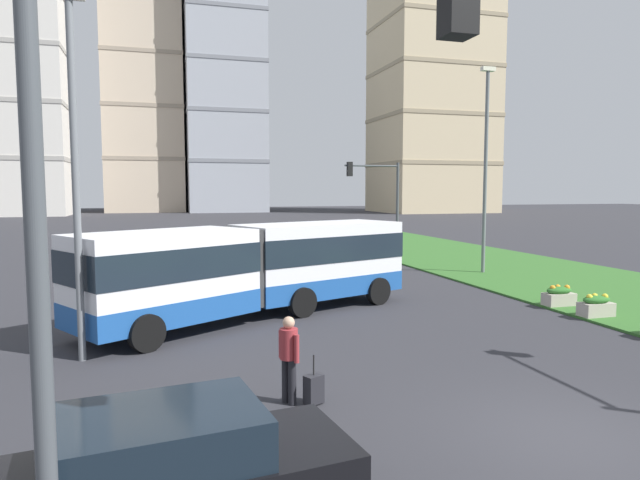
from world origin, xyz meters
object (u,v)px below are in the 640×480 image
Objects in this scene: articulated_bus at (254,267)px; flower_planter_2 at (596,306)px; streetlight_left at (75,162)px; apartment_tower_west at (7,81)px; apartment_tower_centre at (223,94)px; apartment_tower_westcentre at (144,89)px; car_silver_hatch at (173,265)px; streetlight_median at (486,163)px; pedestrian_crossing at (289,354)px; traffic_light_near_left at (200,171)px; traffic_light_far_right at (380,194)px; apartment_tower_eastcentre at (432,74)px; flower_planter_3 at (559,296)px; car_black_sedan at (172,476)px; rolling_suitcase at (314,389)px.

articulated_bus is 10.57× the size of flower_planter_2.
articulated_bus is 1.32× the size of streetlight_left.
apartment_tower_west is 37.12m from apartment_tower_centre.
apartment_tower_westcentre reaches higher than apartment_tower_centre.
car_silver_hatch is (-2.42, 8.15, -0.90)m from articulated_bus.
pedestrian_crossing is at bearing -133.60° from streetlight_median.
apartment_tower_west is at bearing 105.42° from pedestrian_crossing.
traffic_light_near_left is (-0.24, -21.57, 3.60)m from car_silver_hatch.
articulated_bus is 2.02× the size of traffic_light_far_right.
car_silver_hatch is at bearing -163.59° from traffic_light_far_right.
car_silver_hatch is at bearing -125.13° from apartment_tower_eastcentre.
apartment_tower_eastcentre is at bearing -22.02° from apartment_tower_centre.
flower_planter_3 is 9.54m from streetlight_median.
streetlight_median is 0.22× the size of apartment_tower_centre.
rolling_suitcase is (2.76, 3.51, -0.44)m from car_black_sedan.
car_silver_hatch is 17.45m from flower_planter_2.
apartment_tower_eastcentre is at bearing -20.44° from apartment_tower_westcentre.
traffic_light_near_left is 107.23m from apartment_tower_eastcentre.
articulated_bus is 0.25× the size of apartment_tower_centre.
traffic_light_near_left is at bearing -114.18° from rolling_suitcase.
rolling_suitcase is 0.02× the size of apartment_tower_west.
traffic_light_near_left reaches higher than articulated_bus.
flower_planter_2 is 15.42m from traffic_light_far_right.
traffic_light_near_left reaches higher than car_black_sedan.
rolling_suitcase is 99.66m from apartment_tower_west.
traffic_light_near_left is (-2.05, -5.78, 3.35)m from pedestrian_crossing.
apartment_tower_westcentre is (-4.59, 106.14, 23.04)m from pedestrian_crossing.
articulated_bus reaches higher than rolling_suitcase.
apartment_tower_eastcentre reaches higher than rolling_suitcase.
streetlight_median is (13.20, 13.87, 4.53)m from pedestrian_crossing.
articulated_bus is 96.98m from apartment_tower_centre.
apartment_tower_centre reaches higher than flower_planter_3.
apartment_tower_westcentre is 0.92× the size of apartment_tower_eastcentre.
rolling_suitcase is at bearing -115.79° from traffic_light_far_right.
traffic_light_far_right reaches higher than flower_planter_3.
articulated_bus is at bearing 162.55° from flower_planter_2.
articulated_bus is at bearing -72.91° from apartment_tower_west.
flower_planter_2 is at bearing 20.73° from pedestrian_crossing.
apartment_tower_centre is (10.40, 101.74, 22.00)m from pedestrian_crossing.
apartment_tower_eastcentre is at bearing -5.36° from apartment_tower_west.
articulated_bus is 14.99m from traffic_light_far_right.
streetlight_left is 0.20× the size of apartment_tower_west.
streetlight_left is at bearing -144.22° from articulated_bus.
apartment_tower_westcentre is (-2.28, 109.85, 23.29)m from car_black_sedan.
streetlight_median is (1.90, 7.83, 5.11)m from flower_planter_3.
apartment_tower_west is (-21.50, 89.33, 17.18)m from streetlight_left.
apartment_tower_centre is (14.67, 97.61, 18.14)m from streetlight_left.
streetlight_left is at bearing -172.99° from flower_planter_3.
apartment_tower_westcentre is at bearing 99.02° from flower_planter_3.
traffic_light_far_right is 0.65× the size of streetlight_left.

